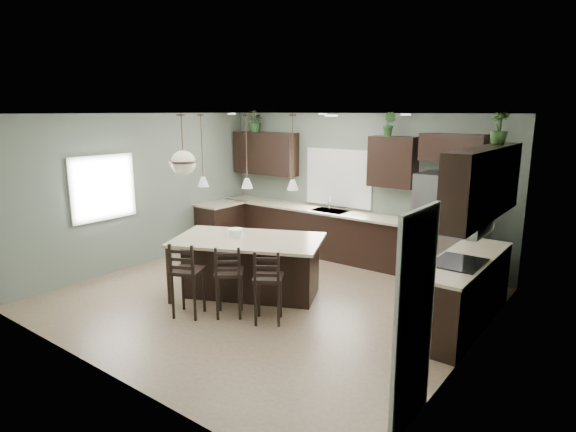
{
  "coord_description": "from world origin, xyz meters",
  "views": [
    {
      "loc": [
        4.47,
        -5.4,
        2.84
      ],
      "look_at": [
        0.1,
        0.4,
        1.25
      ],
      "focal_mm": 30.0,
      "sensor_mm": 36.0,
      "label": 1
    }
  ],
  "objects_px": {
    "plant_back_left": "(256,121)",
    "kitchen_island": "(249,267)",
    "bar_stool_left": "(188,279)",
    "serving_dish": "(235,233)",
    "bar_stool_center": "(229,280)",
    "refrigerator": "(444,229)",
    "bar_stool_right": "(268,286)"
  },
  "relations": [
    {
      "from": "refrigerator",
      "to": "kitchen_island",
      "type": "distance_m",
      "value": 3.3
    },
    {
      "from": "refrigerator",
      "to": "bar_stool_left",
      "type": "xyz_separation_m",
      "value": [
        -2.37,
        -3.5,
        -0.38
      ]
    },
    {
      "from": "refrigerator",
      "to": "bar_stool_left",
      "type": "relative_size",
      "value": 1.7
    },
    {
      "from": "bar_stool_right",
      "to": "kitchen_island",
      "type": "bearing_deg",
      "value": 113.68
    },
    {
      "from": "refrigerator",
      "to": "plant_back_left",
      "type": "bearing_deg",
      "value": 177.33
    },
    {
      "from": "kitchen_island",
      "to": "plant_back_left",
      "type": "height_order",
      "value": "plant_back_left"
    },
    {
      "from": "refrigerator",
      "to": "serving_dish",
      "type": "bearing_deg",
      "value": -133.58
    },
    {
      "from": "serving_dish",
      "to": "bar_stool_left",
      "type": "xyz_separation_m",
      "value": [
        0.01,
        -1.0,
        -0.45
      ]
    },
    {
      "from": "kitchen_island",
      "to": "serving_dish",
      "type": "distance_m",
      "value": 0.57
    },
    {
      "from": "refrigerator",
      "to": "bar_stool_left",
      "type": "bearing_deg",
      "value": -124.08
    },
    {
      "from": "refrigerator",
      "to": "plant_back_left",
      "type": "xyz_separation_m",
      "value": [
        -4.27,
        0.2,
        1.7
      ]
    },
    {
      "from": "kitchen_island",
      "to": "bar_stool_left",
      "type": "xyz_separation_m",
      "value": [
        -0.17,
        -1.08,
        0.08
      ]
    },
    {
      "from": "serving_dish",
      "to": "bar_stool_left",
      "type": "height_order",
      "value": "bar_stool_left"
    },
    {
      "from": "bar_stool_left",
      "to": "plant_back_left",
      "type": "relative_size",
      "value": 2.4
    },
    {
      "from": "bar_stool_center",
      "to": "plant_back_left",
      "type": "bearing_deg",
      "value": 86.23
    },
    {
      "from": "serving_dish",
      "to": "bar_stool_right",
      "type": "relative_size",
      "value": 0.23
    },
    {
      "from": "serving_dish",
      "to": "plant_back_left",
      "type": "height_order",
      "value": "plant_back_left"
    },
    {
      "from": "bar_stool_left",
      "to": "kitchen_island",
      "type": "bearing_deg",
      "value": 57.26
    },
    {
      "from": "refrigerator",
      "to": "bar_stool_left",
      "type": "distance_m",
      "value": 4.24
    },
    {
      "from": "kitchen_island",
      "to": "bar_stool_center",
      "type": "distance_m",
      "value": 0.8
    },
    {
      "from": "bar_stool_left",
      "to": "bar_stool_center",
      "type": "distance_m",
      "value": 0.58
    },
    {
      "from": "kitchen_island",
      "to": "bar_stool_center",
      "type": "relative_size",
      "value": 2.15
    },
    {
      "from": "bar_stool_center",
      "to": "plant_back_left",
      "type": "distance_m",
      "value": 4.61
    },
    {
      "from": "plant_back_left",
      "to": "kitchen_island",
      "type": "bearing_deg",
      "value": -51.65
    },
    {
      "from": "bar_stool_left",
      "to": "plant_back_left",
      "type": "bearing_deg",
      "value": 93.37
    },
    {
      "from": "serving_dish",
      "to": "bar_stool_left",
      "type": "relative_size",
      "value": 0.22
    },
    {
      "from": "kitchen_island",
      "to": "bar_stool_center",
      "type": "height_order",
      "value": "bar_stool_center"
    },
    {
      "from": "refrigerator",
      "to": "bar_stool_center",
      "type": "distance_m",
      "value": 3.71
    },
    {
      "from": "serving_dish",
      "to": "bar_stool_center",
      "type": "xyz_separation_m",
      "value": [
        0.48,
        -0.65,
        -0.47
      ]
    },
    {
      "from": "kitchen_island",
      "to": "serving_dish",
      "type": "xyz_separation_m",
      "value": [
        -0.18,
        -0.08,
        0.53
      ]
    },
    {
      "from": "refrigerator",
      "to": "bar_stool_center",
      "type": "height_order",
      "value": "refrigerator"
    },
    {
      "from": "kitchen_island",
      "to": "serving_dish",
      "type": "relative_size",
      "value": 9.37
    }
  ]
}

